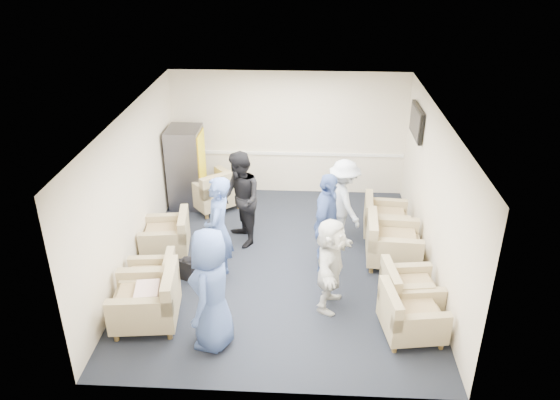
# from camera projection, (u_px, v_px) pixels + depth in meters

# --- Properties ---
(floor) EXTENTS (6.00, 6.00, 0.00)m
(floor) POSITION_uv_depth(u_px,v_px,m) (281.00, 263.00, 9.60)
(floor) COLOR black
(floor) RESTS_ON ground
(ceiling) EXTENTS (6.00, 6.00, 0.00)m
(ceiling) POSITION_uv_depth(u_px,v_px,m) (281.00, 115.00, 8.40)
(ceiling) COLOR white
(ceiling) RESTS_ON back_wall
(back_wall) EXTENTS (5.00, 0.02, 2.70)m
(back_wall) POSITION_uv_depth(u_px,v_px,m) (289.00, 134.00, 11.69)
(back_wall) COLOR beige
(back_wall) RESTS_ON floor
(front_wall) EXTENTS (5.00, 0.02, 2.70)m
(front_wall) POSITION_uv_depth(u_px,v_px,m) (268.00, 306.00, 6.32)
(front_wall) COLOR beige
(front_wall) RESTS_ON floor
(left_wall) EXTENTS (0.02, 6.00, 2.70)m
(left_wall) POSITION_uv_depth(u_px,v_px,m) (132.00, 191.00, 9.13)
(left_wall) COLOR beige
(left_wall) RESTS_ON floor
(right_wall) EXTENTS (0.02, 6.00, 2.70)m
(right_wall) POSITION_uv_depth(u_px,v_px,m) (434.00, 198.00, 8.88)
(right_wall) COLOR beige
(right_wall) RESTS_ON floor
(chair_rail) EXTENTS (4.98, 0.04, 0.06)m
(chair_rail) POSITION_uv_depth(u_px,v_px,m) (288.00, 154.00, 11.87)
(chair_rail) COLOR white
(chair_rail) RESTS_ON back_wall
(tv) EXTENTS (0.10, 1.00, 0.58)m
(tv) POSITION_uv_depth(u_px,v_px,m) (417.00, 122.00, 10.19)
(tv) COLOR black
(tv) RESTS_ON right_wall
(armchair_left_near) EXTENTS (1.03, 1.03, 0.75)m
(armchair_left_near) POSITION_uv_depth(u_px,v_px,m) (150.00, 302.00, 8.00)
(armchair_left_near) COLOR #9B8A64
(armchair_left_near) RESTS_ON floor
(armchair_left_mid) EXTENTS (0.84, 0.84, 0.61)m
(armchair_left_mid) POSITION_uv_depth(u_px,v_px,m) (153.00, 281.00, 8.58)
(armchair_left_mid) COLOR #9B8A64
(armchair_left_mid) RESTS_ON floor
(armchair_left_far) EXTENTS (0.93, 0.93, 0.66)m
(armchair_left_far) POSITION_uv_depth(u_px,v_px,m) (168.00, 237.00, 9.78)
(armchair_left_far) COLOR #9B8A64
(armchair_left_far) RESTS_ON floor
(armchair_right_near) EXTENTS (0.94, 0.94, 0.66)m
(armchair_right_near) POSITION_uv_depth(u_px,v_px,m) (408.00, 316.00, 7.76)
(armchair_right_near) COLOR #9B8A64
(armchair_right_near) RESTS_ON floor
(armchair_right_midnear) EXTENTS (0.90, 0.90, 0.64)m
(armchair_right_midnear) POSITION_uv_depth(u_px,v_px,m) (407.00, 292.00, 8.31)
(armchair_right_midnear) COLOR #9B8A64
(armchair_right_midnear) RESTS_ON floor
(armchair_right_midfar) EXTENTS (0.97, 0.97, 0.73)m
(armchair_right_midfar) POSITION_uv_depth(u_px,v_px,m) (390.00, 244.00, 9.49)
(armchair_right_midfar) COLOR #9B8A64
(armchair_right_midfar) RESTS_ON floor
(armchair_right_far) EXTENTS (0.88, 0.88, 0.65)m
(armchair_right_far) POSITION_uv_depth(u_px,v_px,m) (383.00, 220.00, 10.36)
(armchair_right_far) COLOR #9B8A64
(armchair_right_far) RESTS_ON floor
(armchair_corner) EXTENTS (1.32, 1.32, 0.75)m
(armchair_corner) POSITION_uv_depth(u_px,v_px,m) (214.00, 192.00, 11.36)
(armchair_corner) COLOR #9B8A64
(armchair_corner) RESTS_ON floor
(vending_machine) EXTENTS (0.69, 0.80, 1.69)m
(vending_machine) POSITION_uv_depth(u_px,v_px,m) (186.00, 167.00, 11.33)
(vending_machine) COLOR #54535B
(vending_machine) RESTS_ON floor
(backpack) EXTENTS (0.30, 0.27, 0.43)m
(backpack) POSITION_uv_depth(u_px,v_px,m) (188.00, 267.00, 9.08)
(backpack) COLOR black
(backpack) RESTS_ON floor
(pillow) EXTENTS (0.40, 0.49, 0.13)m
(pillow) POSITION_uv_depth(u_px,v_px,m) (147.00, 292.00, 7.91)
(pillow) COLOR silver
(pillow) RESTS_ON armchair_left_near
(person_front_left) EXTENTS (0.72, 0.97, 1.81)m
(person_front_left) POSITION_uv_depth(u_px,v_px,m) (211.00, 290.00, 7.37)
(person_front_left) COLOR #3E5595
(person_front_left) RESTS_ON floor
(person_mid_left) EXTENTS (0.46, 0.69, 1.86)m
(person_mid_left) POSITION_uv_depth(u_px,v_px,m) (218.00, 231.00, 8.75)
(person_mid_left) COLOR #3E5595
(person_mid_left) RESTS_ON floor
(person_back_left) EXTENTS (0.98, 1.07, 1.79)m
(person_back_left) POSITION_uv_depth(u_px,v_px,m) (240.00, 200.00, 9.85)
(person_back_left) COLOR black
(person_back_left) RESTS_ON floor
(person_back_right) EXTENTS (0.96, 1.19, 1.60)m
(person_back_right) POSITION_uv_depth(u_px,v_px,m) (344.00, 201.00, 10.00)
(person_back_right) COLOR white
(person_back_right) RESTS_ON floor
(person_mid_right) EXTENTS (0.71, 1.12, 1.77)m
(person_mid_right) POSITION_uv_depth(u_px,v_px,m) (327.00, 223.00, 9.07)
(person_mid_right) COLOR #3E5595
(person_mid_right) RESTS_ON floor
(person_front_right) EXTENTS (0.77, 1.47, 1.51)m
(person_front_right) POSITION_uv_depth(u_px,v_px,m) (330.00, 264.00, 8.19)
(person_front_right) COLOR silver
(person_front_right) RESTS_ON floor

